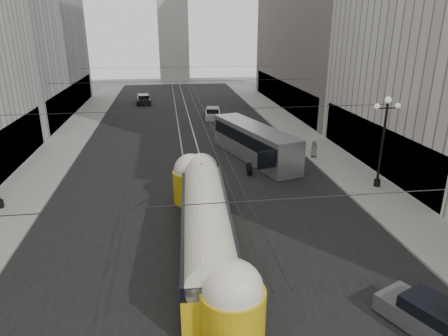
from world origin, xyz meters
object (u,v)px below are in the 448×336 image
object	(u,v)px
streetcar	(206,222)
city_bus	(254,141)
pedestrian_sidewalk_right	(314,149)
sedan_grey	(434,320)

from	to	relation	value
streetcar	city_bus	distance (m)	15.56
city_bus	pedestrian_sidewalk_right	distance (m)	5.25
streetcar	sedan_grey	bearing A→B (deg)	-42.15
streetcar	sedan_grey	world-z (taller)	streetcar
city_bus	pedestrian_sidewalk_right	xyz separation A→B (m)	(5.16, -0.70, -0.68)
streetcar	pedestrian_sidewalk_right	xyz separation A→B (m)	(10.79, 13.81, -0.70)
city_bus	sedan_grey	bearing A→B (deg)	-84.28
streetcar	pedestrian_sidewalk_right	distance (m)	17.54
streetcar	pedestrian_sidewalk_right	world-z (taller)	streetcar
city_bus	sedan_grey	xyz separation A→B (m)	(2.16, -21.55, -1.00)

